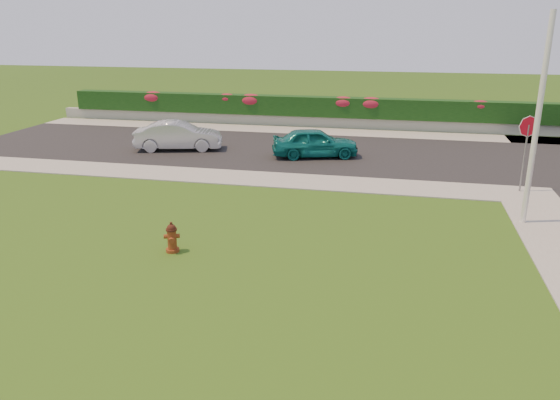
% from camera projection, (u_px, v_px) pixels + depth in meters
% --- Properties ---
extents(ground, '(120.00, 120.00, 0.00)m').
position_uv_depth(ground, '(270.00, 296.00, 11.87)').
color(ground, black).
rests_on(ground, ground).
extents(street_far, '(26.00, 8.00, 0.04)m').
position_uv_depth(street_far, '(235.00, 148.00, 25.90)').
color(street_far, black).
rests_on(street_far, ground).
extents(sidewalk_far, '(24.00, 2.00, 0.04)m').
position_uv_depth(sidewalk_far, '(174.00, 174.00, 21.45)').
color(sidewalk_far, gray).
rests_on(sidewalk_far, ground).
extents(curb_corner, '(2.00, 2.00, 0.04)m').
position_uv_depth(curb_corner, '(527.00, 195.00, 18.81)').
color(curb_corner, gray).
rests_on(curb_corner, ground).
extents(sidewalk_beyond, '(34.00, 2.00, 0.04)m').
position_uv_depth(sidewalk_beyond, '(332.00, 132.00, 29.73)').
color(sidewalk_beyond, gray).
rests_on(sidewalk_beyond, ground).
extents(retaining_wall, '(34.00, 0.40, 0.60)m').
position_uv_depth(retaining_wall, '(336.00, 122.00, 31.04)').
color(retaining_wall, gray).
rests_on(retaining_wall, ground).
extents(hedge, '(32.00, 0.90, 1.10)m').
position_uv_depth(hedge, '(336.00, 107.00, 30.87)').
color(hedge, black).
rests_on(hedge, retaining_wall).
extents(fire_hydrant, '(0.42, 0.40, 0.81)m').
position_uv_depth(fire_hydrant, '(172.00, 238.00, 14.05)').
color(fire_hydrant, '#53180D').
rests_on(fire_hydrant, ground).
extents(sedan_teal, '(4.03, 2.51, 1.28)m').
position_uv_depth(sedan_teal, '(315.00, 143.00, 23.91)').
color(sedan_teal, '#0D6461').
rests_on(sedan_teal, street_far).
extents(sedan_silver, '(4.21, 2.38, 1.31)m').
position_uv_depth(sedan_silver, '(178.00, 136.00, 25.28)').
color(sedan_silver, '#ACAEB4').
rests_on(sedan_silver, street_far).
extents(utility_pole, '(0.16, 0.16, 6.01)m').
position_uv_depth(utility_pole, '(537.00, 122.00, 15.28)').
color(utility_pole, silver).
rests_on(utility_pole, ground).
extents(stop_sign, '(0.68, 0.30, 2.70)m').
position_uv_depth(stop_sign, '(527.00, 136.00, 18.56)').
color(stop_sign, slate).
rests_on(stop_sign, ground).
extents(flower_clump_a, '(1.42, 0.91, 0.71)m').
position_uv_depth(flower_clump_a, '(153.00, 97.00, 32.95)').
color(flower_clump_a, '#A21B2F').
rests_on(flower_clump_a, hedge).
extents(flower_clump_b, '(1.16, 0.74, 0.58)m').
position_uv_depth(flower_clump_b, '(227.00, 98.00, 31.99)').
color(flower_clump_b, '#A21B2F').
rests_on(flower_clump_b, hedge).
extents(flower_clump_c, '(1.42, 0.92, 0.71)m').
position_uv_depth(flower_clump_c, '(251.00, 100.00, 31.71)').
color(flower_clump_c, '#A21B2F').
rests_on(flower_clump_c, hedge).
extents(flower_clump_d, '(1.35, 0.87, 0.68)m').
position_uv_depth(flower_clump_d, '(343.00, 102.00, 30.61)').
color(flower_clump_d, '#A21B2F').
rests_on(flower_clump_d, hedge).
extents(flower_clump_e, '(1.40, 0.90, 0.70)m').
position_uv_depth(flower_clump_e, '(371.00, 103.00, 30.30)').
color(flower_clump_e, '#A21B2F').
rests_on(flower_clump_e, hedge).
extents(flower_clump_f, '(1.16, 0.75, 0.58)m').
position_uv_depth(flower_clump_f, '(480.00, 106.00, 29.11)').
color(flower_clump_f, '#A21B2F').
rests_on(flower_clump_f, hedge).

